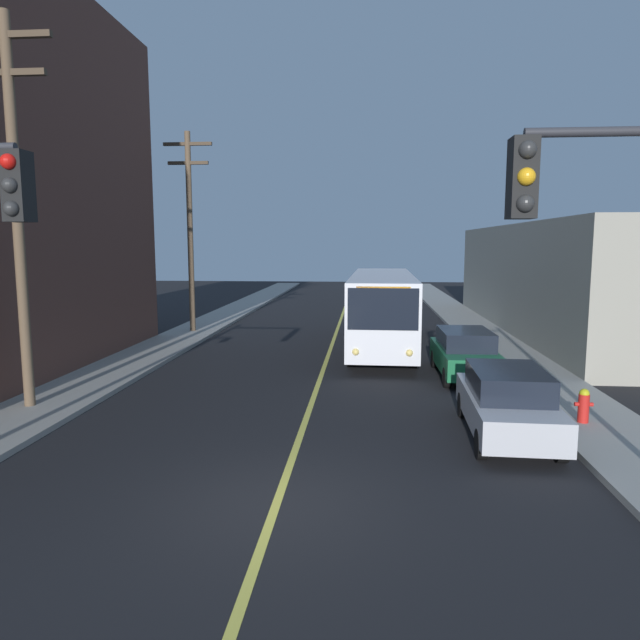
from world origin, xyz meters
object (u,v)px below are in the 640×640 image
parked_car_green (465,353)px  city_bus (382,306)px  utility_pole_mid (190,223)px  parked_car_silver (507,402)px  utility_pole_near (16,196)px  fire_hydrant (584,405)px

parked_car_green → city_bus: bearing=115.6°
city_bus → parked_car_green: city_bus is taller
parked_car_green → utility_pole_mid: utility_pole_mid is taller
parked_car_silver → parked_car_green: size_ratio=1.01×
parked_car_silver → parked_car_green: same height
city_bus → utility_pole_near: (-9.75, -10.51, 3.89)m
city_bus → parked_car_silver: 12.00m
utility_pole_near → parked_car_green: bearing=21.9°
city_bus → parked_car_silver: city_bus is taller
city_bus → parked_car_green: size_ratio=2.76×
parked_car_silver → parked_car_green: 6.13m
utility_pole_near → fire_hydrant: utility_pole_near is taller
city_bus → fire_hydrant: (4.65, -10.85, -1.23)m
parked_car_green → fire_hydrant: parked_car_green is taller
utility_pole_mid → fire_hydrant: size_ratio=11.63×
parked_car_green → fire_hydrant: size_ratio=5.26×
parked_car_silver → utility_pole_mid: (-12.04, 14.88, 4.69)m
utility_pole_near → fire_hydrant: 15.29m
fire_hydrant → parked_car_silver: bearing=-158.1°
city_bus → fire_hydrant: bearing=-66.8°
city_bus → utility_pole_near: size_ratio=1.21×
parked_car_silver → parked_car_green: (0.04, 6.13, 0.00)m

